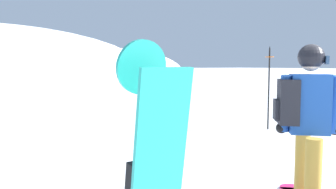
% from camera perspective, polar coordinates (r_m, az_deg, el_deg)
% --- Properties ---
extents(ridge_peak_far, '(25.69, 23.12, 8.69)m').
position_cam_1_polar(ridge_peak_far, '(58.09, -9.77, 3.27)').
color(ridge_peak_far, white).
rests_on(ridge_peak_far, ground).
extents(snowboarder_main, '(1.36, 1.41, 1.71)m').
position_cam_1_polar(snowboarder_main, '(3.67, 21.59, -4.80)').
color(snowboarder_main, '#D11E5B').
rests_on(snowboarder_main, ground).
extents(piste_marker_near, '(0.20, 0.20, 1.96)m').
position_cam_1_polar(piste_marker_near, '(8.46, 16.21, 1.98)').
color(piste_marker_near, black).
rests_on(piste_marker_near, ground).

